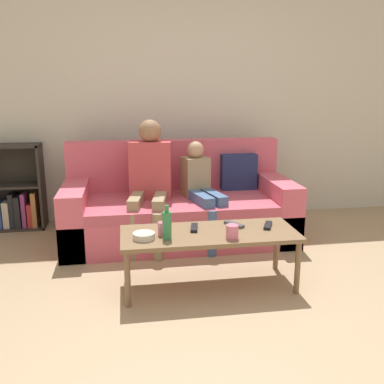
# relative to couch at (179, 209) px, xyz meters

# --- Properties ---
(ground_plane) EXTENTS (22.00, 22.00, 0.00)m
(ground_plane) POSITION_rel_couch_xyz_m (0.11, -1.61, -0.29)
(ground_plane) COLOR tan
(wall_back) EXTENTS (12.00, 0.06, 2.60)m
(wall_back) POSITION_rel_couch_xyz_m (0.11, 0.71, 1.01)
(wall_back) COLOR beige
(wall_back) RESTS_ON ground_plane
(couch) EXTENTS (2.13, 0.96, 0.91)m
(couch) POSITION_rel_couch_xyz_m (0.00, 0.00, 0.00)
(couch) COLOR #DB5B70
(couch) RESTS_ON ground_plane
(bookshelf) EXTENTS (0.63, 0.28, 0.87)m
(bookshelf) POSITION_rel_couch_xyz_m (-1.66, 0.56, 0.04)
(bookshelf) COLOR #332D28
(bookshelf) RESTS_ON ground_plane
(coffee_table) EXTENTS (1.27, 0.51, 0.42)m
(coffee_table) POSITION_rel_couch_xyz_m (0.08, -1.08, 0.09)
(coffee_table) COLOR brown
(coffee_table) RESTS_ON ground_plane
(person_adult) EXTENTS (0.45, 0.70, 1.14)m
(person_adult) POSITION_rel_couch_xyz_m (-0.28, -0.10, 0.37)
(person_adult) COLOR #9E8966
(person_adult) RESTS_ON ground_plane
(person_child) EXTENTS (0.38, 0.69, 0.94)m
(person_child) POSITION_rel_couch_xyz_m (0.19, -0.15, 0.24)
(person_child) COLOR #476693
(person_child) RESTS_ON ground_plane
(cup_near) EXTENTS (0.07, 0.07, 0.10)m
(cup_near) POSITION_rel_couch_xyz_m (-0.26, -1.10, 0.18)
(cup_near) COLOR pink
(cup_near) RESTS_ON coffee_table
(cup_far) EXTENTS (0.09, 0.09, 0.10)m
(cup_far) POSITION_rel_couch_xyz_m (0.21, -1.24, 0.18)
(cup_far) COLOR pink
(cup_far) RESTS_ON coffee_table
(tv_remote_0) EXTENTS (0.11, 0.17, 0.02)m
(tv_remote_0) POSITION_rel_couch_xyz_m (0.53, -1.04, 0.14)
(tv_remote_0) COLOR black
(tv_remote_0) RESTS_ON coffee_table
(tv_remote_1) EXTENTS (0.08, 0.18, 0.02)m
(tv_remote_1) POSITION_rel_couch_xyz_m (-0.02, -1.00, 0.14)
(tv_remote_1) COLOR black
(tv_remote_1) RESTS_ON coffee_table
(tv_remote_2) EXTENTS (0.13, 0.17, 0.02)m
(tv_remote_2) POSITION_rel_couch_xyz_m (0.29, -0.97, 0.14)
(tv_remote_2) COLOR #47474C
(tv_remote_2) RESTS_ON coffee_table
(snack_bowl) EXTENTS (0.15, 0.15, 0.05)m
(snack_bowl) POSITION_rel_couch_xyz_m (-0.39, -1.15, 0.15)
(snack_bowl) COLOR beige
(snack_bowl) RESTS_ON coffee_table
(bottle) EXTENTS (0.06, 0.06, 0.24)m
(bottle) POSITION_rel_couch_xyz_m (-0.24, -1.18, 0.24)
(bottle) COLOR #33844C
(bottle) RESTS_ON coffee_table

